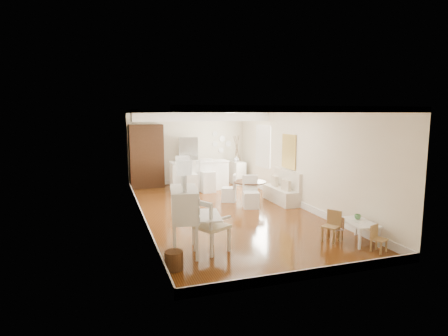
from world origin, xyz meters
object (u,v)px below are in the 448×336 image
wicker_basket (174,260)px  bar_stool_right (208,176)px  kids_chair_a (331,226)px  dining_table (250,192)px  breakfast_counter (199,176)px  bar_stool_left (190,178)px  sideboard (237,172)px  gustavian_armchair (212,225)px  kids_chair_c (379,239)px  kids_chair_b (336,228)px  pantry_cabinet (146,156)px  slip_chair_far (229,188)px  fridge (197,161)px  kids_table (358,232)px  slip_chair_near (251,192)px  secretary_bureau (184,221)px

wicker_basket → bar_stool_right: bearing=69.0°
wicker_basket → kids_chair_a: 3.45m
dining_table → breakfast_counter: bearing=111.7°
bar_stool_left → sideboard: bearing=37.0°
gustavian_armchair → kids_chair_c: 3.27m
wicker_basket → bar_stool_right: size_ratio=0.29×
breakfast_counter → kids_chair_c: bearing=-75.4°
kids_chair_b → pantry_cabinet: size_ratio=0.22×
wicker_basket → breakfast_counter: (2.15, 6.50, 0.35)m
kids_chair_c → dining_table: (-0.86, 4.56, 0.06)m
slip_chair_far → fridge: size_ratio=0.47×
pantry_cabinet → breakfast_counter: bearing=-32.4°
kids_table → pantry_cabinet: size_ratio=0.39×
breakfast_counter → bar_stool_right: size_ratio=1.80×
slip_chair_near → bar_stool_left: 2.50m
gustavian_armchair → kids_chair_c: size_ratio=1.96×
slip_chair_far → slip_chair_near: bearing=45.5°
kids_table → bar_stool_right: (-1.62, 5.87, 0.35)m
kids_table → pantry_cabinet: (-3.50, 7.40, 0.93)m
breakfast_counter → sideboard: (1.68, 0.74, -0.08)m
pantry_cabinet → sideboard: pantry_cabinet is taller
wicker_basket → kids_table: bearing=2.6°
slip_chair_near → secretary_bureau: bearing=-117.8°
secretary_bureau → pantry_cabinet: pantry_cabinet is taller
kids_chair_a → fridge: (-1.07, 7.17, 0.57)m
kids_table → kids_chair_a: bearing=158.8°
secretary_bureau → kids_chair_b: secretary_bureau is taller
kids_chair_c → sideboard: bearing=70.0°
bar_stool_left → sideboard: 2.69m
sideboard → kids_chair_a: bearing=-96.4°
kids_chair_b → pantry_cabinet: (-3.14, 7.14, 0.90)m
kids_chair_b → breakfast_counter: bearing=-165.4°
fridge → pantry_cabinet: bearing=179.1°
kids_chair_c → bar_stool_left: bar_stool_left is taller
gustavian_armchair → dining_table: size_ratio=1.08×
bar_stool_left → bar_stool_right: size_ratio=1.00×
slip_chair_near → fridge: bearing=112.0°
secretary_bureau → dining_table: 4.39m
sideboard → kids_table: bearing=-92.0°
gustavian_armchair → slip_chair_far: (1.70, 3.88, -0.10)m
secretary_bureau → bar_stool_left: (1.28, 5.00, -0.07)m
kids_chair_b → bar_stool_left: size_ratio=0.45×
kids_chair_b → breakfast_counter: 6.24m
secretary_bureau → wicker_basket: (-0.35, -0.72, -0.48)m
gustavian_armchair → pantry_cabinet: bearing=-23.8°
slip_chair_far → fridge: (-0.22, 3.04, 0.48)m
bar_stool_right → fridge: size_ratio=0.63×
kids_table → dining_table: size_ratio=0.91×
kids_chair_c → pantry_cabinet: pantry_cabinet is taller
gustavian_armchair → bar_stool_left: 5.14m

